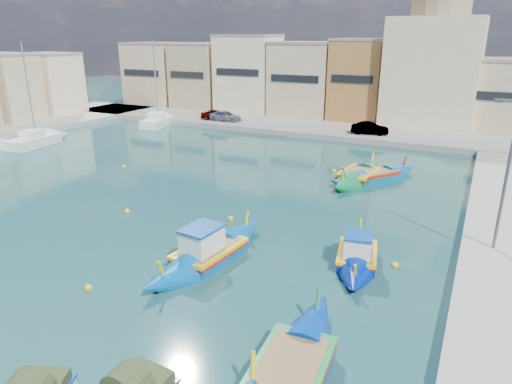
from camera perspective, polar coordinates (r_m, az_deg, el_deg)
The scene contains 15 objects.
ground at distance 26.55m, azimuth -13.72°, elevation -5.38°, with size 160.00×160.00×0.00m, color #123436.
east_quay at distance 21.04m, azimuth 28.65°, elevation -13.47°, with size 4.00×70.00×0.50m, color gray.
north_quay at distance 53.69m, azimuth 8.77°, elevation 7.65°, with size 80.00×8.00×0.60m, color gray.
north_townhouses at distance 58.55m, azimuth 17.71°, elevation 12.58°, with size 83.20×7.87×10.19m.
church_block at distance 58.50m, azimuth 21.48°, elevation 15.55°, with size 10.00×10.00×19.10m.
quay_street_lamp at distance 25.00m, azimuth 28.72°, elevation 1.83°, with size 1.18×0.16×8.00m.
parked_cars at distance 54.93m, azimuth 0.73°, elevation 9.11°, with size 23.25×2.00×1.29m.
luzzu_turquoise_cabin at distance 23.16m, azimuth -5.91°, elevation -7.66°, with size 3.03×9.65×3.05m.
luzzu_blue_cabin at distance 23.38m, azimuth 12.50°, elevation -7.90°, with size 3.29×7.61×2.62m.
luzzu_cyan_mid at distance 36.70m, azimuth 14.61°, elevation 1.88°, with size 6.64×8.45×2.60m.
luzzu_green at distance 36.23m, azimuth 12.60°, elevation 1.85°, with size 3.20×8.98×2.77m.
luzzu_blue_south at distance 15.92m, azimuth 4.17°, elevation -22.04°, with size 2.94×9.76×2.78m.
yacht_north at distance 60.20m, azimuth -11.60°, elevation 8.84°, with size 4.48×8.51×10.94m.
yacht_midnorth at distance 52.87m, azimuth -24.79°, elevation 6.09°, with size 3.36×7.96×10.94m.
mooring_buoys at distance 28.73m, azimuth -2.59°, elevation -2.73°, with size 24.36×23.01×0.36m.
Camera 1 is at (16.14, -18.13, 10.75)m, focal length 32.00 mm.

